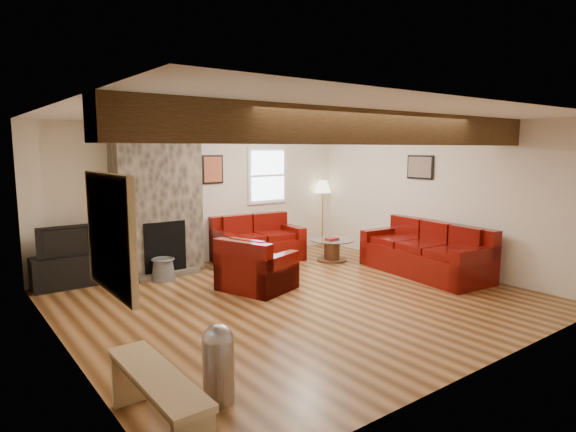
# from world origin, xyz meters

# --- Properties ---
(room) EXTENTS (8.00, 8.00, 8.00)m
(room) POSITION_xyz_m (0.00, 0.00, 1.25)
(room) COLOR #5A3518
(room) RESTS_ON ground
(floor) EXTENTS (6.00, 6.00, 0.00)m
(floor) POSITION_xyz_m (0.00, 0.00, 0.00)
(floor) COLOR #5A3518
(floor) RESTS_ON ground
(oak_beam) EXTENTS (6.00, 0.36, 0.38)m
(oak_beam) POSITION_xyz_m (0.00, -1.25, 2.31)
(oak_beam) COLOR #341D0F
(oak_beam) RESTS_ON room
(chimney_breast) EXTENTS (1.40, 0.67, 2.50)m
(chimney_breast) POSITION_xyz_m (-1.00, 2.49, 1.22)
(chimney_breast) COLOR #37322A
(chimney_breast) RESTS_ON floor
(back_window) EXTENTS (0.90, 0.08, 1.10)m
(back_window) POSITION_xyz_m (1.35, 2.71, 1.55)
(back_window) COLOR white
(back_window) RESTS_ON room
(hatch_window) EXTENTS (0.08, 1.00, 0.90)m
(hatch_window) POSITION_xyz_m (-2.96, -1.50, 1.45)
(hatch_window) COLOR tan
(hatch_window) RESTS_ON room
(ceiling_dome) EXTENTS (0.40, 0.40, 0.18)m
(ceiling_dome) POSITION_xyz_m (0.90, 0.90, 2.44)
(ceiling_dome) COLOR white
(ceiling_dome) RESTS_ON room
(artwork_back) EXTENTS (0.42, 0.06, 0.52)m
(artwork_back) POSITION_xyz_m (0.15, 2.71, 1.70)
(artwork_back) COLOR black
(artwork_back) RESTS_ON room
(artwork_right) EXTENTS (0.06, 0.55, 0.42)m
(artwork_right) POSITION_xyz_m (2.96, 0.30, 1.75)
(artwork_right) COLOR black
(artwork_right) RESTS_ON room
(sofa_three) EXTENTS (1.15, 2.29, 0.85)m
(sofa_three) POSITION_xyz_m (2.48, -0.22, 0.43)
(sofa_three) COLOR #430504
(sofa_three) RESTS_ON floor
(loveseat) EXTENTS (1.67, 1.07, 0.84)m
(loveseat) POSITION_xyz_m (0.80, 2.23, 0.42)
(loveseat) COLOR #430504
(loveseat) RESTS_ON floor
(armchair_red) EXTENTS (1.10, 1.18, 0.78)m
(armchair_red) POSITION_xyz_m (-0.21, 0.73, 0.39)
(armchair_red) COLOR #430504
(armchair_red) RESTS_ON floor
(coffee_table) EXTENTS (0.83, 0.83, 0.43)m
(coffee_table) POSITION_xyz_m (1.91, 1.42, 0.20)
(coffee_table) COLOR #452616
(coffee_table) RESTS_ON floor
(tv_cabinet) EXTENTS (0.98, 0.39, 0.49)m
(tv_cabinet) POSITION_xyz_m (-2.45, 2.53, 0.24)
(tv_cabinet) COLOR black
(tv_cabinet) RESTS_ON floor
(television) EXTENTS (0.81, 0.11, 0.46)m
(television) POSITION_xyz_m (-2.45, 2.53, 0.72)
(television) COLOR black
(television) RESTS_ON tv_cabinet
(floor_lamp) EXTENTS (0.36, 0.36, 1.41)m
(floor_lamp) POSITION_xyz_m (2.66, 2.55, 1.20)
(floor_lamp) COLOR tan
(floor_lamp) RESTS_ON floor
(pine_bench) EXTENTS (0.30, 1.29, 0.48)m
(pine_bench) POSITION_xyz_m (-2.83, -1.95, 0.24)
(pine_bench) COLOR tan
(pine_bench) RESTS_ON floor
(pedal_bin) EXTENTS (0.30, 0.30, 0.66)m
(pedal_bin) POSITION_xyz_m (-2.23, -1.77, 0.33)
(pedal_bin) COLOR #959599
(pedal_bin) RESTS_ON floor
(coal_bucket) EXTENTS (0.38, 0.38, 0.36)m
(coal_bucket) POSITION_xyz_m (-1.13, 2.05, 0.18)
(coal_bucket) COLOR slate
(coal_bucket) RESTS_ON floor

